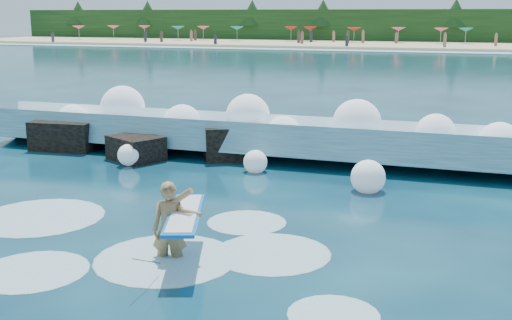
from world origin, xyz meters
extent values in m
plane|color=#062037|center=(0.00, 0.00, 0.00)|extent=(200.00, 200.00, 0.00)
cube|color=tan|center=(0.00, 78.00, 0.20)|extent=(140.00, 20.00, 0.40)
cube|color=silver|center=(0.00, 67.00, 0.04)|extent=(140.00, 5.00, 0.08)
cube|color=black|center=(0.00, 88.00, 2.50)|extent=(140.00, 4.00, 5.00)
cube|color=teal|center=(-0.16, 7.56, 0.47)|extent=(18.81, 2.86, 1.57)
cube|color=white|center=(-0.16, 8.36, 0.94)|extent=(18.81, 1.33, 0.73)
cube|color=black|center=(-6.69, 6.59, 0.39)|extent=(2.22, 1.75, 1.12)
cube|color=black|center=(-3.69, 5.79, 0.30)|extent=(1.93, 1.77, 0.86)
cube|color=black|center=(-0.99, 6.99, 0.42)|extent=(2.18, 2.04, 1.21)
imported|color=olive|center=(0.98, -1.25, 0.58)|extent=(0.73, 0.57, 1.75)
cube|color=blue|center=(1.26, -1.20, 0.88)|extent=(1.32, 2.44, 0.06)
cube|color=white|center=(1.26, -1.20, 0.89)|extent=(1.16, 2.22, 0.06)
cylinder|color=black|center=(1.16, -2.45, 0.45)|extent=(0.01, 0.91, 0.43)
sphere|color=white|center=(-6.79, 7.07, 0.86)|extent=(1.08, 1.08, 1.08)
sphere|color=white|center=(-5.34, 7.89, 1.24)|extent=(1.51, 1.51, 1.51)
sphere|color=white|center=(-2.98, 7.62, 0.85)|extent=(1.28, 1.28, 1.28)
sphere|color=white|center=(-0.84, 7.96, 1.19)|extent=(1.40, 1.40, 1.40)
sphere|color=white|center=(0.46, 7.62, 0.73)|extent=(1.11, 1.11, 1.11)
sphere|color=white|center=(2.71, 7.69, 1.17)|extent=(1.47, 1.47, 1.47)
sphere|color=white|center=(4.99, 7.83, 0.98)|extent=(1.17, 1.17, 1.17)
sphere|color=white|center=(6.70, 7.21, 0.93)|extent=(1.16, 1.16, 1.16)
sphere|color=white|center=(-3.49, 4.98, 0.34)|extent=(0.63, 0.63, 0.63)
sphere|color=white|center=(0.26, 5.53, 0.29)|extent=(0.68, 0.68, 0.68)
sphere|color=white|center=(3.60, 4.54, 0.36)|extent=(0.88, 0.88, 0.88)
ellipsoid|color=silver|center=(0.89, -1.25, 0.00)|extent=(2.67, 2.67, 0.13)
ellipsoid|color=silver|center=(-1.06, -2.52, 0.00)|extent=(1.97, 1.97, 0.10)
ellipsoid|color=silver|center=(2.63, -0.35, 0.00)|extent=(2.24, 2.24, 0.11)
ellipsoid|color=silver|center=(-2.87, 0.07, 0.00)|extent=(2.83, 2.83, 0.14)
ellipsoid|color=silver|center=(1.56, 1.22, 0.00)|extent=(1.73, 1.73, 0.09)
ellipsoid|color=silver|center=(4.25, -2.44, 0.00)|extent=(1.41, 1.41, 0.07)
cone|color=#EC4568|center=(-54.35, 77.60, 2.25)|extent=(2.00, 2.00, 0.50)
cone|color=#EC4568|center=(-49.79, 80.43, 2.25)|extent=(2.00, 2.00, 0.50)
cone|color=#EC4568|center=(-45.27, 82.37, 2.25)|extent=(2.00, 2.00, 0.50)
cone|color=#148278|center=(-37.88, 79.41, 2.25)|extent=(2.00, 2.00, 0.50)
cone|color=#EC4568|center=(-34.46, 81.20, 2.25)|extent=(2.00, 2.00, 0.50)
cone|color=#148278|center=(-28.55, 80.26, 2.25)|extent=(2.00, 2.00, 0.50)
cone|color=red|center=(-20.69, 82.11, 2.25)|extent=(2.00, 2.00, 0.50)
cone|color=red|center=(-17.85, 82.39, 2.25)|extent=(2.00, 2.00, 0.50)
cone|color=red|center=(-10.87, 79.92, 2.25)|extent=(2.00, 2.00, 0.50)
cone|color=#EC4568|center=(-5.00, 81.93, 2.25)|extent=(2.00, 2.00, 0.50)
cone|color=#EC4568|center=(0.85, 80.50, 2.25)|extent=(2.00, 2.00, 0.50)
cone|color=#148278|center=(4.03, 81.38, 2.25)|extent=(2.00, 2.00, 0.50)
cube|color=#3F332D|center=(-17.59, 69.57, 0.85)|extent=(0.35, 0.22, 1.54)
cube|color=#8C664C|center=(-39.59, 80.45, 1.08)|extent=(0.35, 0.22, 1.35)
cube|color=#262633|center=(-23.92, 81.50, 1.14)|extent=(0.35, 0.22, 1.48)
cube|color=#262633|center=(-37.31, 72.78, 1.08)|extent=(0.35, 0.22, 1.36)
cube|color=#3F332D|center=(-22.54, 75.31, 1.13)|extent=(0.35, 0.22, 1.45)
cube|color=#8C664C|center=(-5.01, 76.63, 1.17)|extent=(0.35, 0.22, 1.54)
cube|color=#3F332D|center=(-38.81, 68.43, 0.88)|extent=(0.35, 0.22, 1.60)
cube|color=#8C664C|center=(0.16, 77.95, 1.12)|extent=(0.35, 0.22, 1.44)
cube|color=#262633|center=(-13.72, 75.97, 1.18)|extent=(0.35, 0.22, 1.56)
cube|color=#3F332D|center=(7.53, 72.63, 1.09)|extent=(0.35, 0.22, 1.37)
cube|color=#8C664C|center=(-40.91, 71.60, 1.09)|extent=(0.35, 0.22, 1.37)
cube|color=#262633|center=(-15.34, 78.34, 1.08)|extent=(0.35, 0.22, 1.37)
cube|color=brown|center=(-11.01, 74.38, 1.13)|extent=(0.35, 0.22, 1.46)
cube|color=#262633|center=(0.17, 72.85, 1.14)|extent=(0.35, 0.22, 1.47)
cube|color=brown|center=(-13.61, 74.41, 1.18)|extent=(0.35, 0.22, 1.55)
camera|label=1|loc=(6.03, -11.11, 4.37)|focal=45.00mm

